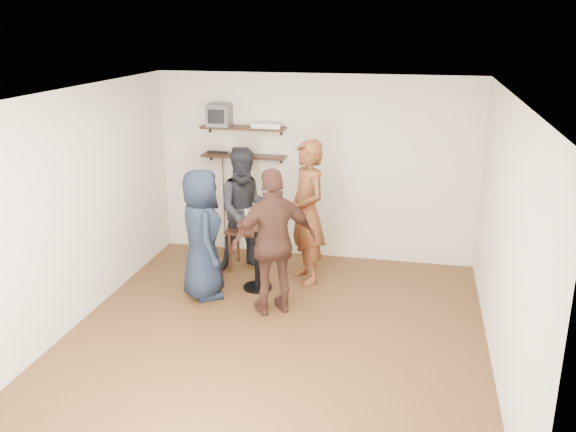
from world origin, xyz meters
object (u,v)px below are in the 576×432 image
object	(u,v)px
person_plaid	(307,213)
person_navy	(202,234)
dvd_deck	(267,125)
radio	(240,151)
side_table	(247,235)
drinks_table	(257,247)
person_dark	(246,210)
person_brown	(274,242)
crt_monitor	(219,115)

from	to	relation	value
person_plaid	person_navy	bearing A→B (deg)	-92.30
dvd_deck	person_plaid	size ratio (longest dim) A/B	0.21
radio	side_table	distance (m)	1.20
drinks_table	person_dark	distance (m)	0.74
radio	person_navy	bearing A→B (deg)	-91.90
radio	drinks_table	bearing A→B (deg)	-65.42
radio	person_brown	size ratio (longest dim) A/B	0.13
side_table	drinks_table	distance (m)	0.70
dvd_deck	drinks_table	xyz separation A→B (m)	(0.15, -1.19, -1.33)
crt_monitor	person_plaid	xyz separation A→B (m)	(1.40, -0.80, -1.08)
dvd_deck	drinks_table	bearing A→B (deg)	-82.92
radio	person_plaid	bearing A→B (deg)	-35.84
person_dark	dvd_deck	bearing A→B (deg)	48.08
dvd_deck	person_brown	distance (m)	2.12
person_navy	side_table	bearing A→B (deg)	-46.63
person_plaid	person_navy	world-z (taller)	person_plaid
person_dark	person_brown	bearing A→B (deg)	-87.28
crt_monitor	dvd_deck	xyz separation A→B (m)	(0.69, 0.00, -0.12)
radio	person_plaid	xyz separation A→B (m)	(1.11, -0.80, -0.58)
crt_monitor	person_navy	bearing A→B (deg)	-81.15
person_navy	person_dark	bearing A→B (deg)	-46.66
side_table	person_brown	world-z (taller)	person_brown
side_table	person_plaid	size ratio (longest dim) A/B	0.31
person_plaid	side_table	bearing A→B (deg)	-139.68
person_dark	person_navy	bearing A→B (deg)	-133.34
dvd_deck	person_brown	bearing A→B (deg)	-73.91
side_table	person_brown	size ratio (longest dim) A/B	0.34
dvd_deck	person_plaid	bearing A→B (deg)	-48.33
radio	drinks_table	size ratio (longest dim) A/B	0.25
person_dark	person_navy	size ratio (longest dim) A/B	1.04
person_plaid	drinks_table	bearing A→B (deg)	-90.00
crt_monitor	drinks_table	distance (m)	2.06
dvd_deck	radio	distance (m)	0.55
radio	person_navy	world-z (taller)	person_navy
crt_monitor	dvd_deck	bearing A→B (deg)	0.00
person_plaid	person_navy	xyz separation A→B (m)	(-1.16, -0.73, -0.13)
drinks_table	person_dark	xyz separation A→B (m)	(-0.31, 0.61, 0.27)
drinks_table	person_dark	size ratio (longest dim) A/B	0.52
dvd_deck	side_table	distance (m)	1.53
crt_monitor	drinks_table	size ratio (longest dim) A/B	0.36
side_table	crt_monitor	bearing A→B (deg)	133.15
crt_monitor	person_dark	world-z (taller)	crt_monitor
dvd_deck	side_table	world-z (taller)	dvd_deck
crt_monitor	dvd_deck	distance (m)	0.70
crt_monitor	radio	xyz separation A→B (m)	(0.29, 0.00, -0.50)
drinks_table	person_dark	bearing A→B (deg)	116.53
dvd_deck	radio	xyz separation A→B (m)	(-0.40, 0.00, -0.38)
person_plaid	radio	bearing A→B (deg)	-160.28
radio	person_navy	distance (m)	1.69
drinks_table	person_plaid	xyz separation A→B (m)	(0.57, 0.39, 0.37)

